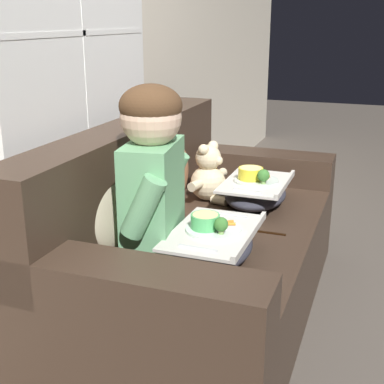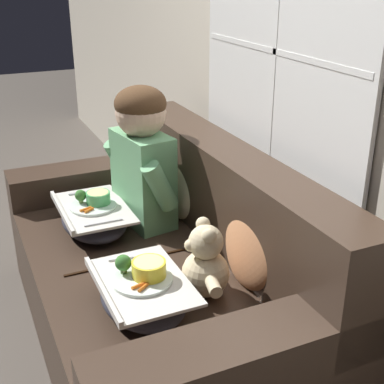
{
  "view_description": "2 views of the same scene",
  "coord_description": "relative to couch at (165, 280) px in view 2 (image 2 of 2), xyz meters",
  "views": [
    {
      "loc": [
        -2.14,
        -0.73,
        1.34
      ],
      "look_at": [
        -0.1,
        0.02,
        0.63
      ],
      "focal_mm": 50.0,
      "sensor_mm": 36.0,
      "label": 1
    },
    {
      "loc": [
        1.89,
        -0.66,
        1.61
      ],
      "look_at": [
        0.13,
        0.14,
        0.78
      ],
      "focal_mm": 50.0,
      "sensor_mm": 36.0,
      "label": 2
    }
  ],
  "objects": [
    {
      "name": "teddy_bear",
      "position": [
        0.34,
        0.03,
        0.26
      ],
      "size": [
        0.33,
        0.23,
        0.3
      ],
      "color": "beige",
      "rests_on": "couch"
    },
    {
      "name": "throw_pillow_behind_teddy",
      "position": [
        0.34,
        0.23,
        0.31
      ],
      "size": [
        0.38,
        0.18,
        0.39
      ],
      "color": "#B2754C",
      "rests_on": "couch"
    },
    {
      "name": "lap_tray_teddy",
      "position": [
        0.34,
        -0.22,
        0.2
      ],
      "size": [
        0.44,
        0.31,
        0.21
      ],
      "color": "#2D2D38",
      "rests_on": "teddy_bear"
    },
    {
      "name": "lap_tray_child",
      "position": [
        -0.34,
        -0.22,
        0.2
      ],
      "size": [
        0.47,
        0.3,
        0.2
      ],
      "color": "#2D2D38",
      "rests_on": "child_figure"
    },
    {
      "name": "ground_plane",
      "position": [
        0.0,
        -0.06,
        -0.32
      ],
      "size": [
        14.0,
        14.0,
        0.0
      ],
      "primitive_type": "plane",
      "color": "#4C443D"
    },
    {
      "name": "wall_back_with_window",
      "position": [
        0.0,
        0.55,
        0.98
      ],
      "size": [
        8.0,
        0.08,
        2.6
      ],
      "color": "beige",
      "rests_on": "ground_plane"
    },
    {
      "name": "couch",
      "position": [
        0.0,
        0.0,
        0.0
      ],
      "size": [
        1.81,
        0.97,
        0.88
      ],
      "color": "#38281E",
      "rests_on": "ground_plane"
    },
    {
      "name": "child_figure",
      "position": [
        -0.34,
        0.03,
        0.49
      ],
      "size": [
        0.49,
        0.26,
        0.67
      ],
      "color": "#66A370",
      "rests_on": "couch"
    },
    {
      "name": "throw_pillow_behind_child",
      "position": [
        -0.34,
        0.23,
        0.31
      ],
      "size": [
        0.38,
        0.18,
        0.39
      ],
      "color": "#C1B293",
      "rests_on": "couch"
    }
  ]
}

